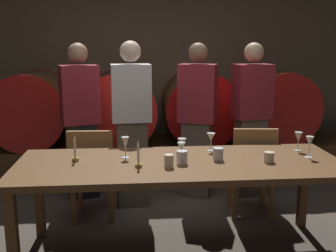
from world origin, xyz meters
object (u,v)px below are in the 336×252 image
wine_glass_center_right (211,138)px  cup_center_right (218,154)px  guest_center_right (197,120)px  candle_right (138,160)px  chair_left (93,170)px  wine_glass_far_right (310,142)px  wine_barrel_center_left (119,108)px  wine_glass_left (181,148)px  wine_barrel_far_left (34,109)px  cup_far_left (169,161)px  chair_right (252,167)px  cup_far_right (269,157)px  guest_far_right (251,119)px  candle_left (75,154)px  wine_glass_center_left (182,143)px  guest_center_left (132,124)px  wine_barrel_far_right (274,105)px  dining_table (180,170)px  wine_glass_right (298,138)px  guest_far_left (81,121)px  cup_center_left (182,157)px  wine_glass_far_left (125,143)px  wine_barrel_center_right (199,107)px

wine_glass_center_right → cup_center_right: (0.00, -0.27, -0.07)m
guest_center_right → candle_right: size_ratio=8.04×
guest_center_right → wine_glass_center_right: bearing=108.4°
chair_left → wine_glass_far_right: (1.75, -0.68, 0.39)m
wine_barrel_center_left → wine_glass_left: size_ratio=6.52×
wine_barrel_far_left → cup_far_left: (1.44, -2.16, -0.05)m
chair_left → chair_right: same height
cup_far_right → guest_far_right: bearing=79.7°
candle_left → wine_glass_center_left: bearing=6.7°
chair_right → candle_right: candle_right is taller
wine_glass_far_right → cup_far_right: wine_glass_far_right is taller
guest_center_left → wine_barrel_center_left: bearing=-85.9°
wine_barrel_far_right → wine_glass_center_right: (-1.14, -1.74, 0.02)m
wine_glass_center_left → dining_table: bearing=-100.7°
wine_barrel_center_left → chair_left: wine_barrel_center_left is taller
wine_barrel_center_left → chair_left: size_ratio=1.03×
wine_barrel_far_left → candle_right: (1.22, -2.14, -0.04)m
cup_far_right → wine_glass_right: bearing=40.9°
chair_right → cup_center_right: (-0.47, -0.64, 0.32)m
wine_glass_left → wine_glass_far_right: (1.00, -0.02, 0.03)m
guest_far_left → cup_center_left: (0.90, -1.35, -0.03)m
chair_right → wine_glass_far_left: bearing=29.6°
dining_table → cup_far_left: bearing=-126.8°
wine_glass_right → cup_center_left: 1.05m
cup_far_right → cup_center_right: bearing=167.6°
wine_barrel_center_right → cup_far_left: wine_barrel_center_right is taller
wine_barrel_far_left → wine_glass_far_left: 2.20m
guest_far_right → guest_far_left: bearing=-13.3°
chair_left → wine_glass_far_right: size_ratio=5.13×
wine_glass_far_left → chair_left: bearing=119.6°
candle_right → wine_glass_right: bearing=14.4°
chair_right → cup_center_left: 1.08m
guest_far_right → wine_glass_far_right: size_ratio=9.57×
cup_center_left → cup_center_right: (0.29, 0.06, -0.00)m
wine_barrel_center_left → candle_left: (-0.28, -1.94, -0.04)m
chair_left → chair_right: bearing=-178.7°
wine_barrel_center_right → candle_left: bearing=-123.0°
chair_right → guest_center_right: bearing=-46.5°
candle_right → cup_far_left: bearing=-5.0°
candle_right → wine_glass_far_right: candle_right is taller
wine_glass_center_right → guest_center_left: bearing=131.4°
cup_far_left → cup_far_right: 0.77m
guest_far_right → wine_glass_left: (-0.88, -1.16, 0.02)m
cup_far_left → candle_left: bearing=162.8°
guest_center_left → cup_center_right: guest_center_left is taller
wine_barrel_far_left → candle_right: bearing=-60.2°
guest_center_left → cup_far_left: bearing=98.6°
cup_center_left → cup_far_right: size_ratio=1.25×
guest_far_left → wine_glass_right: bearing=132.8°
wine_barrel_center_right → wine_glass_far_right: (0.55, -2.01, 0.03)m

